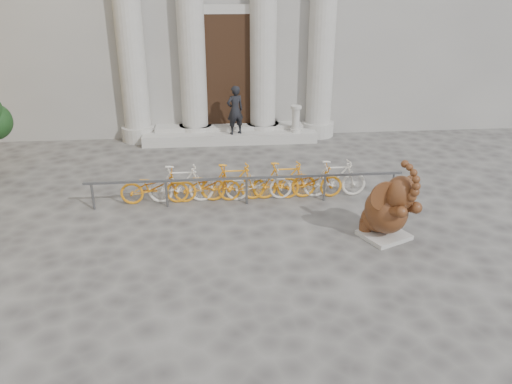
{
  "coord_description": "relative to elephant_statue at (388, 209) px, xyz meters",
  "views": [
    {
      "loc": [
        -0.66,
        -7.49,
        5.31
      ],
      "look_at": [
        0.25,
        2.23,
        1.1
      ],
      "focal_mm": 35.0,
      "sensor_mm": 36.0,
      "label": 1
    }
  ],
  "objects": [
    {
      "name": "bike_rack",
      "position": [
        -2.93,
        2.33,
        -0.19
      ],
      "size": [
        8.0,
        0.53,
        1.0
      ],
      "color": "slate",
      "rests_on": "ground"
    },
    {
      "name": "entrance_steps",
      "position": [
        -3.1,
        7.44,
        -0.51
      ],
      "size": [
        6.0,
        1.2,
        0.36
      ],
      "primitive_type": "cube",
      "color": "#A8A59E",
      "rests_on": "ground"
    },
    {
      "name": "balustrade_post",
      "position": [
        -0.83,
        7.14,
        0.09
      ],
      "size": [
        0.37,
        0.37,
        0.92
      ],
      "color": "#A8A59E",
      "rests_on": "entrance_steps"
    },
    {
      "name": "pedestrian",
      "position": [
        -2.92,
        7.09,
        0.49
      ],
      "size": [
        0.71,
        0.6,
        1.65
      ],
      "primitive_type": "imported",
      "rotation": [
        0.0,
        0.0,
        3.54
      ],
      "color": "black",
      "rests_on": "entrance_steps"
    },
    {
      "name": "ground",
      "position": [
        -3.1,
        -1.96,
        -0.69
      ],
      "size": [
        80.0,
        80.0,
        0.0
      ],
      "primitive_type": "plane",
      "color": "#474442",
      "rests_on": "ground"
    },
    {
      "name": "elephant_statue",
      "position": [
        0.0,
        0.0,
        0.0
      ],
      "size": [
        1.3,
        1.51,
        1.9
      ],
      "rotation": [
        0.0,
        0.0,
        0.43
      ],
      "color": "#A8A59E",
      "rests_on": "ground"
    }
  ]
}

